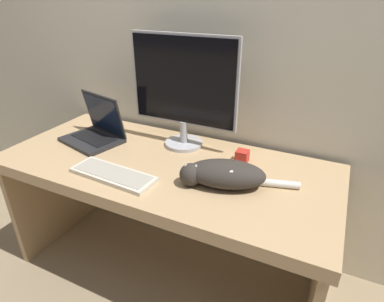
{
  "coord_description": "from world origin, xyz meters",
  "views": [
    {
      "loc": [
        0.73,
        -0.82,
        1.47
      ],
      "look_at": [
        0.17,
        0.33,
        0.82
      ],
      "focal_mm": 30.0,
      "sensor_mm": 36.0,
      "label": 1
    }
  ],
  "objects_px": {
    "monitor": "(183,89)",
    "laptop": "(96,132)",
    "cat": "(223,173)",
    "external_keyboard": "(113,175)"
  },
  "relations": [
    {
      "from": "laptop",
      "to": "cat",
      "type": "xyz_separation_m",
      "value": [
        0.81,
        -0.13,
        0.01
      ]
    },
    {
      "from": "laptop",
      "to": "external_keyboard",
      "type": "height_order",
      "value": "laptop"
    },
    {
      "from": "monitor",
      "to": "cat",
      "type": "height_order",
      "value": "monitor"
    },
    {
      "from": "monitor",
      "to": "laptop",
      "type": "xyz_separation_m",
      "value": [
        -0.48,
        -0.16,
        -0.26
      ]
    },
    {
      "from": "laptop",
      "to": "cat",
      "type": "relative_size",
      "value": 0.74
    },
    {
      "from": "monitor",
      "to": "external_keyboard",
      "type": "bearing_deg",
      "value": -107.62
    },
    {
      "from": "laptop",
      "to": "external_keyboard",
      "type": "relative_size",
      "value": 0.87
    },
    {
      "from": "monitor",
      "to": "laptop",
      "type": "distance_m",
      "value": 0.57
    },
    {
      "from": "monitor",
      "to": "cat",
      "type": "bearing_deg",
      "value": -40.66
    },
    {
      "from": "monitor",
      "to": "external_keyboard",
      "type": "relative_size",
      "value": 1.39
    }
  ]
}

